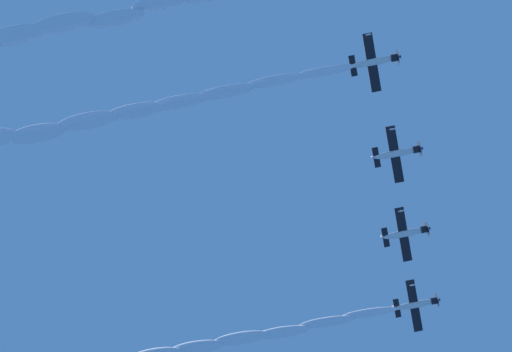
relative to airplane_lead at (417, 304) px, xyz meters
The scene contains 7 objects.
airplane_lead is the anchor object (origin of this frame).
airplane_left_wingman 11.67m from the airplane_lead, 34.77° to the left, with size 6.79×6.56×2.38m.
airplane_right_wingman 23.09m from the airplane_lead, 36.35° to the left, with size 6.76×6.57×2.46m.
airplane_outer_left 35.40m from the airplane_lead, 34.52° to the left, with size 6.81×6.51×2.33m.
smoke_trail_lead 35.16m from the airplane_lead, 53.51° to the right, with size 32.46×42.77×4.73m.
smoke_trail_outer_left 50.50m from the airplane_lead, ahead, with size 32.32×43.42×4.44m.
smoke_trail_outer_right 59.27m from the airplane_lead, ahead, with size 31.90×43.15×4.51m.
Camera 1 is at (33.98, 7.25, 2.05)m, focal length 49.26 mm.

